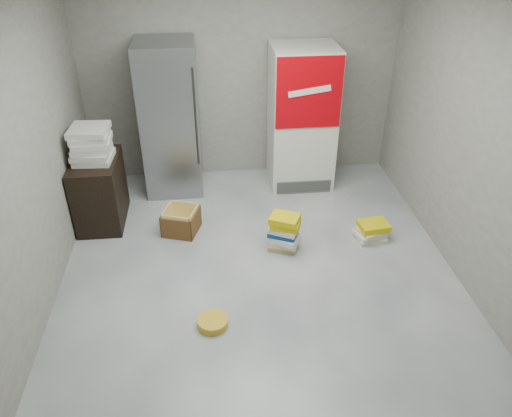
{
  "coord_description": "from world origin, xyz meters",
  "views": [
    {
      "loc": [
        -0.45,
        -3.74,
        3.31
      ],
      "look_at": [
        0.02,
        0.7,
        0.49
      ],
      "focal_mm": 35.0,
      "sensor_mm": 36.0,
      "label": 1
    }
  ],
  "objects_px": {
    "coke_cooler": "(302,118)",
    "phonebook_stack_main": "(284,233)",
    "wood_shelf": "(100,191)",
    "steel_fridge": "(170,119)",
    "cardboard_box": "(181,222)"
  },
  "relations": [
    {
      "from": "coke_cooler",
      "to": "wood_shelf",
      "type": "height_order",
      "value": "coke_cooler"
    },
    {
      "from": "steel_fridge",
      "to": "phonebook_stack_main",
      "type": "distance_m",
      "value": 2.08
    },
    {
      "from": "coke_cooler",
      "to": "wood_shelf",
      "type": "xyz_separation_m",
      "value": [
        -2.48,
        -0.72,
        -0.5
      ]
    },
    {
      "from": "coke_cooler",
      "to": "phonebook_stack_main",
      "type": "bearing_deg",
      "value": -106.04
    },
    {
      "from": "cardboard_box",
      "to": "coke_cooler",
      "type": "bearing_deg",
      "value": 52.22
    },
    {
      "from": "wood_shelf",
      "to": "cardboard_box",
      "type": "relative_size",
      "value": 1.72
    },
    {
      "from": "steel_fridge",
      "to": "wood_shelf",
      "type": "xyz_separation_m",
      "value": [
        -0.83,
        -0.73,
        -0.55
      ]
    },
    {
      "from": "coke_cooler",
      "to": "phonebook_stack_main",
      "type": "xyz_separation_m",
      "value": [
        -0.44,
        -1.52,
        -0.69
      ]
    },
    {
      "from": "steel_fridge",
      "to": "phonebook_stack_main",
      "type": "xyz_separation_m",
      "value": [
        1.21,
        -1.52,
        -0.73
      ]
    },
    {
      "from": "cardboard_box",
      "to": "wood_shelf",
      "type": "bearing_deg",
      "value": 178.54
    },
    {
      "from": "steel_fridge",
      "to": "coke_cooler",
      "type": "xyz_separation_m",
      "value": [
        1.65,
        -0.01,
        -0.05
      ]
    },
    {
      "from": "steel_fridge",
      "to": "wood_shelf",
      "type": "height_order",
      "value": "steel_fridge"
    },
    {
      "from": "steel_fridge",
      "to": "cardboard_box",
      "type": "relative_size",
      "value": 4.08
    },
    {
      "from": "coke_cooler",
      "to": "wood_shelf",
      "type": "relative_size",
      "value": 2.25
    },
    {
      "from": "phonebook_stack_main",
      "to": "cardboard_box",
      "type": "distance_m",
      "value": 1.22
    }
  ]
}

